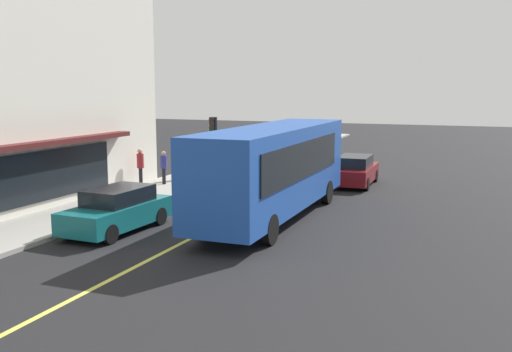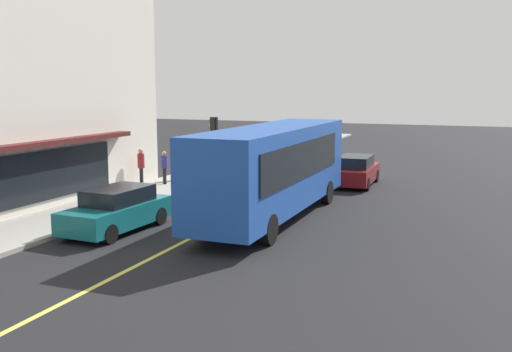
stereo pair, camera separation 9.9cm
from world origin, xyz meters
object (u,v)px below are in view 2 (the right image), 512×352
Objects in this scene: car_teal at (117,210)px; car_navy at (273,159)px; bus at (274,167)px; pedestrian_mid_block at (164,164)px; traffic_light at (214,132)px; pedestrian_near_storefront at (141,163)px; car_maroon at (356,171)px.

car_teal is 15.45m from car_navy.
pedestrian_mid_block is at bearing 58.82° from bus.
traffic_light is 1.74× the size of pedestrian_near_storefront.
pedestrian_mid_block is at bearing 155.93° from car_navy.
car_maroon is 1.01× the size of car_navy.
bus is at bearing -113.81° from pedestrian_near_storefront.
bus is 2.56× the size of car_maroon.
pedestrian_near_storefront is at bearing 66.19° from bus.
traffic_light reaches higher than car_navy.
car_teal is at bearing -152.66° from pedestrian_near_storefront.
pedestrian_near_storefront reaches higher than car_navy.
bus is 12.44m from car_navy.
pedestrian_near_storefront is (3.65, 8.28, -0.72)m from bus.
car_teal is at bearing 131.22° from bus.
bus reaches higher than traffic_light.
car_maroon is at bearing -62.63° from pedestrian_near_storefront.
traffic_light is (7.99, 6.39, 0.55)m from bus.
bus is 2.59× the size of car_navy.
bus is at bearing -48.78° from car_teal.
pedestrian_near_storefront is (-0.88, 0.78, 0.12)m from pedestrian_mid_block.
pedestrian_near_storefront is at bearing 156.41° from traffic_light.
car_navy is 8.87m from pedestrian_near_storefront.
pedestrian_mid_block is (8.39, 3.10, 0.40)m from car_teal.
traffic_light reaches higher than car_teal.
pedestrian_near_storefront is at bearing 27.34° from car_teal.
car_maroon and car_teal have the same top height.
car_navy is (3.60, -2.04, -1.79)m from traffic_light.
car_maroon is 9.66m from pedestrian_mid_block.
bus is at bearing -121.18° from pedestrian_mid_block.
traffic_light is 12.14m from car_teal.
car_teal and car_navy have the same top height.
car_teal is at bearing -159.74° from pedestrian_mid_block.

